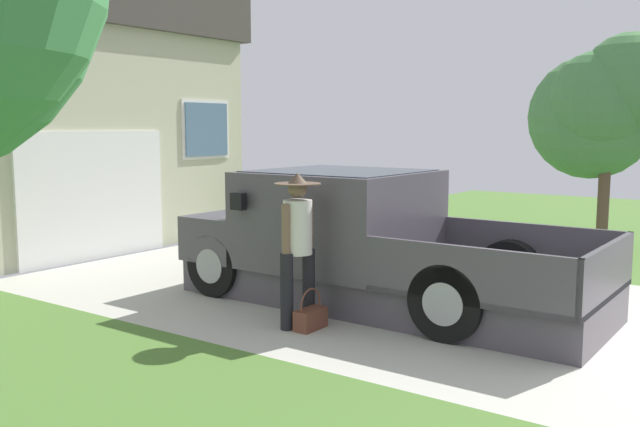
# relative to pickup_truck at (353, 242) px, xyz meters

# --- Properties ---
(pickup_truck) EXTENTS (2.15, 5.15, 1.61)m
(pickup_truck) POSITION_rel_pickup_truck_xyz_m (0.00, 0.00, 0.00)
(pickup_truck) COLOR #4E4852
(pickup_truck) RESTS_ON ground
(person_with_hat) EXTENTS (0.50, 0.50, 1.67)m
(person_with_hat) POSITION_rel_pickup_truck_xyz_m (-1.35, -0.15, 0.24)
(person_with_hat) COLOR black
(person_with_hat) RESTS_ON ground
(handbag) EXTENTS (0.39, 0.18, 0.45)m
(handbag) POSITION_rel_pickup_truck_xyz_m (-1.37, -0.34, -0.59)
(handbag) COLOR brown
(handbag) RESTS_ON ground
(neighbor_tree) EXTENTS (2.37, 2.56, 3.69)m
(neighbor_tree) POSITION_rel_pickup_truck_xyz_m (5.28, -1.62, 1.78)
(neighbor_tree) COLOR brown
(neighbor_tree) RESTS_ON ground
(wheeled_trash_bin) EXTENTS (0.60, 0.72, 1.03)m
(wheeled_trash_bin) POSITION_rel_pickup_truck_xyz_m (3.85, 3.71, -0.17)
(wheeled_trash_bin) COLOR #424247
(wheeled_trash_bin) RESTS_ON ground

